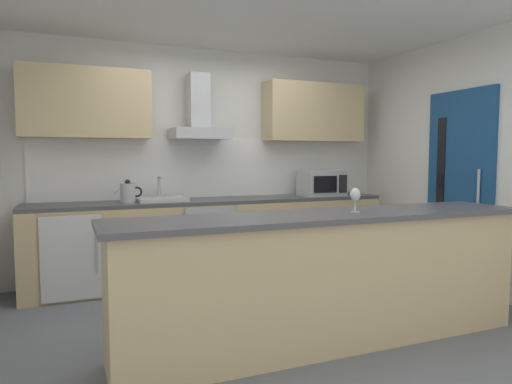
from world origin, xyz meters
TOP-DOWN VIEW (x-y plane):
  - ground at (0.00, 0.00)m, footprint 5.49×4.43m
  - ceiling at (0.00, 0.00)m, footprint 5.49×4.43m
  - wall_back at (0.00, 1.77)m, footprint 5.49×0.12m
  - wall_right at (2.31, 0.00)m, footprint 0.12×4.43m
  - backsplash_tile at (0.00, 1.70)m, footprint 3.82×0.02m
  - counter_back at (0.00, 1.39)m, footprint 3.96×0.60m
  - counter_island at (0.21, -0.63)m, footprint 3.19×0.64m
  - upper_cabinets at (-0.00, 1.54)m, footprint 3.90×0.32m
  - side_door at (2.23, 0.11)m, footprint 0.08×0.85m
  - oven at (-0.15, 1.37)m, footprint 0.60×0.62m
  - refrigerator at (-1.50, 1.37)m, footprint 0.58×0.60m
  - microwave at (1.32, 1.34)m, footprint 0.50×0.38m
  - sink at (-0.60, 1.38)m, footprint 0.50×0.40m
  - kettle at (-0.95, 1.33)m, footprint 0.29×0.15m
  - range_hood at (-0.15, 1.50)m, footprint 0.62×0.45m
  - wine_glass at (0.42, -0.65)m, footprint 0.08×0.08m

SIDE VIEW (x-z plane):
  - ground at x=0.00m, z-range -0.02..0.00m
  - refrigerator at x=-1.50m, z-range 0.00..0.85m
  - counter_back at x=0.00m, z-range 0.00..0.90m
  - oven at x=-0.15m, z-range 0.06..0.86m
  - counter_island at x=0.21m, z-range 0.01..0.97m
  - sink at x=-0.60m, z-range 0.80..1.06m
  - kettle at x=-0.95m, z-range 0.89..1.13m
  - side_door at x=2.23m, z-range 0.00..2.05m
  - microwave at x=1.32m, z-range 0.90..1.20m
  - wine_glass at x=0.42m, z-range 1.00..1.18m
  - backsplash_tile at x=0.00m, z-range 0.90..1.56m
  - wall_back at x=0.00m, z-range 0.00..2.60m
  - wall_right at x=2.31m, z-range 0.00..2.60m
  - range_hood at x=-0.15m, z-range 1.43..2.15m
  - upper_cabinets at x=0.00m, z-range 1.56..2.26m
  - ceiling at x=0.00m, z-range 2.60..2.62m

